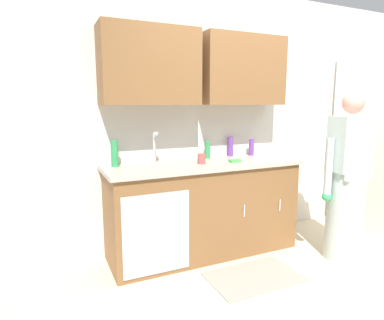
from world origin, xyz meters
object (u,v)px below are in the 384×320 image
(sink, at_px, (163,167))
(cup_by_sink, at_px, (202,159))
(bottle_dish_liquid, at_px, (208,150))
(sponge, at_px, (235,161))
(bottle_cleaner_spray, at_px, (251,147))
(bottle_soap, at_px, (115,153))
(bottle_water_tall, at_px, (230,146))
(knife_on_counter, at_px, (265,154))
(person_at_sink, at_px, (346,190))

(sink, bearing_deg, cup_by_sink, -10.04)
(bottle_dish_liquid, distance_m, sponge, 0.37)
(bottle_cleaner_spray, relative_size, cup_by_sink, 1.92)
(bottle_soap, bearing_deg, sponge, -13.74)
(sink, height_order, bottle_water_tall, sink)
(bottle_water_tall, relative_size, knife_on_counter, 0.88)
(bottle_water_tall, distance_m, cup_by_sink, 0.59)
(person_at_sink, height_order, bottle_water_tall, person_at_sink)
(knife_on_counter, height_order, sponge, sponge)
(sponge, bearing_deg, knife_on_counter, 27.53)
(sponge, bearing_deg, sink, 168.86)
(bottle_cleaner_spray, bearing_deg, person_at_sink, -59.76)
(person_at_sink, xyz_separation_m, bottle_dish_liquid, (-1.04, 0.89, 0.34))
(bottle_cleaner_spray, distance_m, bottle_soap, 1.53)
(bottle_water_tall, bearing_deg, knife_on_counter, -8.14)
(sink, bearing_deg, knife_on_counter, 7.57)
(person_at_sink, distance_m, bottle_dish_liquid, 1.41)
(bottle_dish_liquid, height_order, cup_by_sink, bottle_dish_liquid)
(bottle_water_tall, height_order, cup_by_sink, bottle_water_tall)
(bottle_water_tall, xyz_separation_m, bottle_soap, (-1.29, -0.10, 0.02))
(bottle_dish_liquid, bearing_deg, bottle_cleaner_spray, -2.58)
(sink, height_order, bottle_cleaner_spray, sink)
(cup_by_sink, relative_size, sponge, 0.88)
(person_at_sink, height_order, bottle_cleaner_spray, person_at_sink)
(sink, xyz_separation_m, sponge, (0.70, -0.14, 0.03))
(knife_on_counter, bearing_deg, bottle_dish_liquid, -116.14)
(sink, relative_size, bottle_cleaner_spray, 2.71)
(cup_by_sink, bearing_deg, sink, 169.96)
(bottle_soap, height_order, cup_by_sink, bottle_soap)
(bottle_cleaner_spray, height_order, bottle_soap, bottle_soap)
(bottle_water_tall, relative_size, bottle_soap, 0.87)
(sink, height_order, sponge, sink)
(sink, height_order, knife_on_counter, sink)
(sink, height_order, cup_by_sink, sink)
(person_at_sink, bearing_deg, cup_by_sink, 153.13)
(knife_on_counter, distance_m, sponge, 0.67)
(bottle_soap, distance_m, bottle_dish_liquid, 0.99)
(bottle_water_tall, distance_m, bottle_soap, 1.30)
(sink, height_order, bottle_soap, sink)
(cup_by_sink, height_order, knife_on_counter, cup_by_sink)
(bottle_dish_liquid, height_order, knife_on_counter, bottle_dish_liquid)
(bottle_water_tall, distance_m, sponge, 0.42)
(sink, relative_size, knife_on_counter, 2.08)
(bottle_cleaner_spray, bearing_deg, bottle_water_tall, 165.80)
(cup_by_sink, distance_m, knife_on_counter, 0.96)
(person_at_sink, relative_size, bottle_dish_liquid, 9.23)
(person_at_sink, bearing_deg, sink, 156.65)
(knife_on_counter, bearing_deg, bottle_soap, -112.96)
(cup_by_sink, distance_m, sponge, 0.34)
(sink, bearing_deg, person_at_sink, -23.35)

